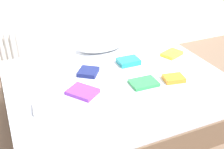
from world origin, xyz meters
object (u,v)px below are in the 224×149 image
textbook_orange (174,78)px  textbook_navy (88,72)px  textbook_white (46,107)px  textbook_yellow (172,54)px  pillow (102,45)px  radiator (6,53)px  textbook_teal (128,61)px  textbook_green (144,83)px  bed (114,97)px  textbook_purple (83,92)px

textbook_orange → textbook_navy: (-0.67, 0.43, -0.00)m
textbook_white → textbook_yellow: size_ratio=0.87×
pillow → textbook_white: bearing=-133.7°
textbook_navy → textbook_white: (-0.49, -0.40, -0.00)m
radiator → textbook_yellow: bearing=-33.0°
textbook_teal → textbook_green: bearing=-96.5°
textbook_yellow → bed: bearing=169.2°
radiator → textbook_white: bearing=-82.8°
textbook_white → bed: bearing=28.4°
pillow → textbook_orange: pillow is taller
bed → textbook_yellow: size_ratio=9.14×
bed → textbook_white: bearing=-158.5°
textbook_orange → textbook_white: textbook_orange is taller
pillow → textbook_navy: 0.54m
textbook_orange → textbook_teal: textbook_teal is taller
pillow → textbook_orange: 0.93m
textbook_green → textbook_teal: 0.41m
textbook_white → pillow: bearing=53.1°
textbook_white → textbook_yellow: 1.50m
radiator → textbook_orange: (1.34, -1.50, 0.15)m
radiator → textbook_orange: 2.02m
radiator → textbook_yellow: radiator is taller
textbook_orange → textbook_yellow: 0.53m
textbook_white → textbook_orange: bearing=5.4°
textbook_teal → radiator: bearing=137.6°
radiator → textbook_green: bearing=-54.0°
bed → textbook_yellow: 0.80m
textbook_purple → textbook_white: 0.34m
bed → textbook_white: (-0.70, -0.28, 0.27)m
textbook_green → textbook_teal: size_ratio=1.12×
textbook_navy → radiator: bearing=67.7°
textbook_green → textbook_navy: size_ratio=1.31×
textbook_orange → textbook_green: 0.29m
textbook_purple → textbook_teal: bearing=82.4°
textbook_green → textbook_navy: bearing=137.8°
radiator → textbook_teal: size_ratio=2.57×
bed → textbook_navy: size_ratio=11.06×
bed → textbook_orange: 0.61m
bed → textbook_purple: textbook_purple is taller
bed → textbook_green: size_ratio=8.41×
textbook_purple → pillow: bearing=110.7°
textbook_green → textbook_white: bearing=-176.7°
radiator → pillow: radiator is taller
textbook_green → textbook_navy: (-0.39, 0.38, 0.01)m
textbook_teal → textbook_white: (-0.93, -0.43, -0.01)m
textbook_orange → textbook_purple: (-0.83, 0.13, -0.00)m
textbook_purple → textbook_green: bearing=45.1°
textbook_purple → textbook_white: bearing=-110.4°
bed → textbook_teal: 0.39m
textbook_navy → textbook_yellow: textbook_navy is taller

